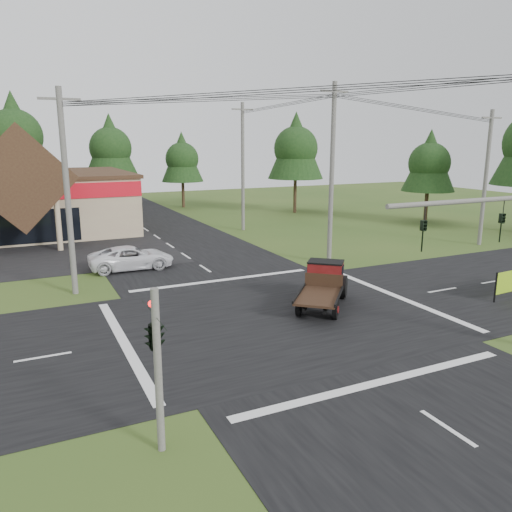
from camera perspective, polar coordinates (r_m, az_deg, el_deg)
ground at (r=22.99m, az=2.70°, el=-7.08°), size 120.00×120.00×0.00m
road_ns at (r=22.99m, az=2.70°, el=-7.06°), size 12.00×120.00×0.02m
road_ew at (r=22.99m, az=2.70°, el=-7.05°), size 120.00×12.00×0.02m
traffic_signal_corner at (r=12.77m, az=-11.58°, el=-7.20°), size 0.53×2.48×4.40m
utility_pole_nw at (r=27.22m, az=-20.78°, el=6.88°), size 2.00×0.30×10.50m
utility_pole_ne at (r=32.67m, az=8.66°, el=9.32°), size 2.00×0.30×11.50m
utility_pole_far at (r=42.16m, az=24.78°, el=8.19°), size 2.00×0.30×10.20m
utility_pole_n at (r=44.95m, az=-1.52°, el=10.22°), size 2.00×0.30×11.20m
tree_row_c at (r=60.02m, az=-25.90°, el=12.49°), size 7.28×7.28×13.13m
tree_row_d at (r=61.88m, az=-16.31°, el=11.97°), size 6.16×6.16×11.11m
tree_row_e at (r=61.80m, az=-8.46°, el=11.09°), size 5.04×5.04×9.09m
tree_side_ne at (r=56.58m, az=4.58°, el=12.40°), size 6.16×6.16×11.11m
tree_side_e_near at (r=51.85m, az=19.22°, el=10.20°), size 5.04×5.04×9.09m
antique_flatbed_truck at (r=24.26m, az=7.58°, el=-3.46°), size 4.81×5.10×2.13m
white_pickup at (r=32.39m, az=-14.05°, el=-0.19°), size 5.30×2.56×1.45m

